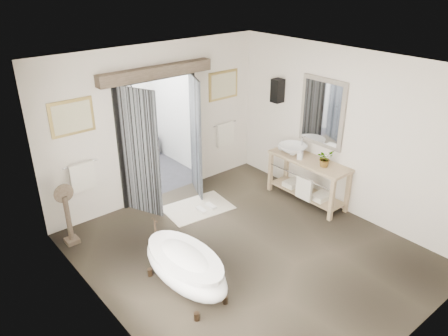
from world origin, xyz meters
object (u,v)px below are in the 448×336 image
Objects in this scene: vanity at (307,177)px; rug at (198,208)px; clawfoot_tub at (185,266)px; basin at (293,150)px.

rug is (-1.75, 1.10, -0.50)m from vanity.
rug is at bearing 49.09° from clawfoot_tub.
basin is (-0.03, 0.38, 0.44)m from vanity.
vanity is at bearing -32.16° from rug.
rug is at bearing 179.63° from basin.
clawfoot_tub is 2.24m from rug.
clawfoot_tub is 2.96× the size of basin.
basin is (1.72, -0.72, 0.94)m from rug.
basin is at bearing 16.71° from clawfoot_tub.
clawfoot_tub is 1.00× the size of vanity.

